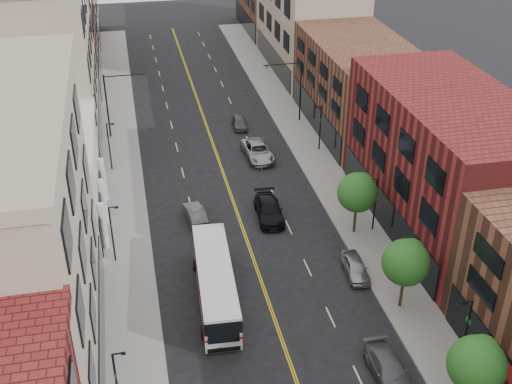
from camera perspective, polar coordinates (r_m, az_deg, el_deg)
sidewalk_left at (r=62.68m, az=-11.68°, el=-0.06°), size 4.00×110.00×0.15m
sidewalk_right at (r=65.36m, az=6.04°, el=1.77°), size 4.00×110.00×0.15m
bldg_l_white at (r=57.87m, az=-18.85°, el=0.61°), size 10.00×14.00×8.00m
bldg_l_far_a at (r=71.47m, az=-18.46°, el=10.73°), size 10.00×20.00×18.00m
bldg_l_far_b at (r=90.97m, az=-17.39°, el=13.91°), size 10.00×20.00×15.00m
bldg_r_mid at (r=56.33m, az=16.53°, el=2.50°), size 10.00×22.00×12.00m
bldg_r_far_a at (r=74.10m, az=9.17°, el=9.27°), size 10.00×20.00×10.00m
bldg_r_far_b at (r=92.41m, az=4.68°, el=15.06°), size 10.00×22.00×14.00m
tree_r_1 at (r=40.03m, az=19.11°, el=-14.14°), size 3.40×3.40×5.59m
tree_r_2 at (r=46.62m, az=13.25°, el=-5.97°), size 3.40×3.40×5.59m
tree_r_3 at (r=54.26m, az=9.07°, el=0.08°), size 3.40×3.40×5.59m
lamp_l_1 at (r=39.35m, az=-12.23°, el=-16.19°), size 0.81×0.55×5.05m
lamp_l_2 at (r=51.80m, az=-12.65°, el=-3.42°), size 0.81×0.55×5.05m
lamp_l_3 at (r=65.81m, az=-12.90°, el=4.18°), size 0.81×0.55×5.05m
lamp_r_1 at (r=43.88m, az=18.18°, el=-11.41°), size 0.81×0.55×5.05m
lamp_r_2 at (r=55.32m, az=10.52°, el=-0.82°), size 0.81×0.55×5.05m
lamp_r_3 at (r=68.61m, az=5.69°, el=5.93°), size 0.81×0.55×5.05m
signal_mast_left at (r=72.47m, az=-12.60°, el=8.14°), size 4.49×0.18×7.20m
signal_mast_right at (r=74.87m, az=3.45°, el=9.54°), size 4.49×0.18×7.20m
city_bus at (r=47.55m, az=-3.65°, el=-7.90°), size 3.29×11.70×2.97m
car_parked_mid at (r=43.17m, az=11.71°, el=-15.22°), size 2.14×5.00×1.44m
car_parked_far at (r=51.10m, az=8.82°, el=-6.62°), size 1.91×4.17×1.39m
car_lane_behind at (r=57.24m, az=-5.42°, el=-1.94°), size 1.93×4.33×1.38m
car_lane_a at (r=57.36m, az=1.15°, el=-1.59°), size 2.52×5.60×1.59m
car_lane_b at (r=67.63m, az=0.17°, el=3.67°), size 2.97×5.90×1.60m
car_lane_c at (r=74.69m, az=-1.48°, el=6.21°), size 1.80×3.89×1.29m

